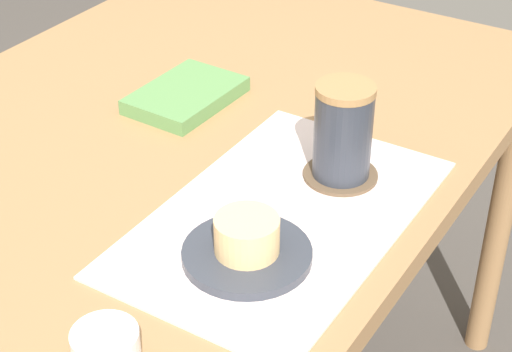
{
  "coord_description": "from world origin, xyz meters",
  "views": [
    {
      "loc": [
        -0.81,
        -0.69,
        1.38
      ],
      "look_at": [
        -0.04,
        -0.21,
        0.78
      ],
      "focal_mm": 60.0,
      "sensor_mm": 36.0,
      "label": 1
    }
  ],
  "objects_px": {
    "dining_table": "(152,189)",
    "sugar_bowl": "(106,351)",
    "pastry_plate": "(247,254)",
    "coffee_mug": "(344,130)",
    "small_book": "(186,95)",
    "pastry": "(247,235)"
  },
  "relations": [
    {
      "from": "coffee_mug",
      "to": "small_book",
      "type": "xyz_separation_m",
      "value": [
        0.07,
        0.31,
        -0.06
      ]
    },
    {
      "from": "dining_table",
      "to": "pastry",
      "type": "height_order",
      "value": "pastry"
    },
    {
      "from": "coffee_mug",
      "to": "pastry",
      "type": "bearing_deg",
      "value": 176.49
    },
    {
      "from": "coffee_mug",
      "to": "small_book",
      "type": "relative_size",
      "value": 0.74
    },
    {
      "from": "pastry_plate",
      "to": "small_book",
      "type": "xyz_separation_m",
      "value": [
        0.29,
        0.3,
        0.0
      ]
    },
    {
      "from": "pastry_plate",
      "to": "coffee_mug",
      "type": "distance_m",
      "value": 0.23
    },
    {
      "from": "sugar_bowl",
      "to": "small_book",
      "type": "distance_m",
      "value": 0.58
    },
    {
      "from": "dining_table",
      "to": "sugar_bowl",
      "type": "bearing_deg",
      "value": -147.79
    },
    {
      "from": "dining_table",
      "to": "small_book",
      "type": "height_order",
      "value": "small_book"
    },
    {
      "from": "pastry",
      "to": "small_book",
      "type": "relative_size",
      "value": 0.43
    },
    {
      "from": "sugar_bowl",
      "to": "coffee_mug",
      "type": "bearing_deg",
      "value": -5.26
    },
    {
      "from": "sugar_bowl",
      "to": "dining_table",
      "type": "bearing_deg",
      "value": 32.21
    },
    {
      "from": "sugar_bowl",
      "to": "small_book",
      "type": "bearing_deg",
      "value": 27.73
    },
    {
      "from": "pastry",
      "to": "sugar_bowl",
      "type": "distance_m",
      "value": 0.23
    },
    {
      "from": "dining_table",
      "to": "pastry_plate",
      "type": "height_order",
      "value": "pastry_plate"
    },
    {
      "from": "pastry",
      "to": "sugar_bowl",
      "type": "relative_size",
      "value": 1.12
    },
    {
      "from": "pastry_plate",
      "to": "small_book",
      "type": "height_order",
      "value": "small_book"
    },
    {
      "from": "pastry_plate",
      "to": "coffee_mug",
      "type": "bearing_deg",
      "value": -3.51
    },
    {
      "from": "pastry_plate",
      "to": "pastry",
      "type": "xyz_separation_m",
      "value": [
        0.0,
        0.0,
        0.03
      ]
    },
    {
      "from": "dining_table",
      "to": "sugar_bowl",
      "type": "relative_size",
      "value": 19.83
    },
    {
      "from": "pastry",
      "to": "coffee_mug",
      "type": "bearing_deg",
      "value": -3.51
    },
    {
      "from": "dining_table",
      "to": "sugar_bowl",
      "type": "height_order",
      "value": "sugar_bowl"
    }
  ]
}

